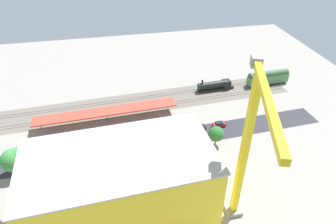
# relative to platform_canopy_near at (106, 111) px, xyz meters

# --- Properties ---
(ground_plane) EXTENTS (180.86, 180.86, 0.00)m
(ground_plane) POSITION_rel_platform_canopy_near_xyz_m (-13.95, 10.63, -3.84)
(ground_plane) COLOR gray
(ground_plane) RESTS_ON ground
(rail_bed) EXTENTS (113.66, 20.71, 0.01)m
(rail_bed) POSITION_rel_platform_canopy_near_xyz_m (-13.95, -8.87, -3.84)
(rail_bed) COLOR #665E54
(rail_bed) RESTS_ON ground
(street_asphalt) EXTENTS (113.36, 15.05, 0.01)m
(street_asphalt) POSITION_rel_platform_canopy_near_xyz_m (-13.95, 14.34, -3.84)
(street_asphalt) COLOR #2D2D33
(street_asphalt) RESTS_ON ground
(track_rails) EXTENTS (112.88, 14.29, 0.12)m
(track_rails) POSITION_rel_platform_canopy_near_xyz_m (-13.95, -8.87, -3.66)
(track_rails) COLOR #9E9EA8
(track_rails) RESTS_ON ground
(platform_canopy_near) EXTENTS (47.84, 7.84, 4.09)m
(platform_canopy_near) POSITION_rel_platform_canopy_near_xyz_m (0.00, 0.00, 0.00)
(platform_canopy_near) COLOR #C63D2D
(platform_canopy_near) RESTS_ON ground
(locomotive) EXTENTS (14.84, 3.56, 5.15)m
(locomotive) POSITION_rel_platform_canopy_near_xyz_m (-43.14, -12.20, -2.01)
(locomotive) COLOR black
(locomotive) RESTS_ON ground
(passenger_coach) EXTENTS (17.57, 3.93, 5.92)m
(passenger_coach) POSITION_rel_platform_canopy_near_xyz_m (-65.32, -12.20, -0.74)
(passenger_coach) COLOR black
(passenger_coach) RESTS_ON ground
(parked_car_0) EXTENTS (4.32, 1.96, 1.71)m
(parked_car_0) POSITION_rel_platform_canopy_near_xyz_m (-36.27, 10.86, -3.08)
(parked_car_0) COLOR black
(parked_car_0) RESTS_ON ground
(parked_car_1) EXTENTS (4.61, 1.90, 1.76)m
(parked_car_1) POSITION_rel_platform_canopy_near_xyz_m (-29.19, 11.02, -3.07)
(parked_car_1) COLOR black
(parked_car_1) RESTS_ON ground
(parked_car_2) EXTENTS (4.78, 2.04, 1.62)m
(parked_car_2) POSITION_rel_platform_canopy_near_xyz_m (-21.36, 11.29, -3.12)
(parked_car_2) COLOR black
(parked_car_2) RESTS_ON ground
(parked_car_3) EXTENTS (4.75, 2.23, 1.66)m
(parked_car_3) POSITION_rel_platform_canopy_near_xyz_m (-13.70, 11.03, -3.11)
(parked_car_3) COLOR black
(parked_car_3) RESTS_ON ground
(parked_car_4) EXTENTS (4.73, 2.13, 1.66)m
(parked_car_4) POSITION_rel_platform_canopy_near_xyz_m (-6.41, 10.73, -3.11)
(parked_car_4) COLOR black
(parked_car_4) RESTS_ON ground
(parked_car_5) EXTENTS (4.09, 1.97, 1.74)m
(parked_car_5) POSITION_rel_platform_canopy_near_xyz_m (1.25, 11.06, -3.07)
(parked_car_5) COLOR black
(parked_car_5) RESTS_ON ground
(parked_car_6) EXTENTS (4.80, 1.95, 1.65)m
(parked_car_6) POSITION_rel_platform_canopy_near_xyz_m (8.24, 10.92, -3.11)
(parked_car_6) COLOR black
(parked_car_6) RESTS_ON ground
(parked_car_7) EXTENTS (4.32, 1.92, 1.55)m
(parked_car_7) POSITION_rel_platform_canopy_near_xyz_m (16.34, 10.78, -3.15)
(parked_car_7) COLOR black
(parked_car_7) RESTS_ON ground
(construction_building) EXTENTS (41.31, 23.19, 18.15)m
(construction_building) POSITION_rel_platform_canopy_near_xyz_m (-2.48, 38.57, 5.23)
(construction_building) COLOR yellow
(construction_building) RESTS_ON ground
(construction_roof_slab) EXTENTS (41.95, 23.82, 0.40)m
(construction_roof_slab) POSITION_rel_platform_canopy_near_xyz_m (-2.48, 38.57, 14.51)
(construction_roof_slab) COLOR #B7B2A8
(construction_roof_slab) RESTS_ON construction_building
(tower_crane) EXTENTS (10.29, 26.70, 38.72)m
(tower_crane) POSITION_rel_platform_canopy_near_xyz_m (-27.31, 45.84, 19.14)
(tower_crane) COLOR gray
(tower_crane) RESTS_ON ground
(box_truck_0) EXTENTS (9.21, 2.96, 3.58)m
(box_truck_0) POSITION_rel_platform_canopy_near_xyz_m (-8.44, 23.29, -2.10)
(box_truck_0) COLOR black
(box_truck_0) RESTS_ON ground
(box_truck_1) EXTENTS (9.30, 3.75, 3.20)m
(box_truck_1) POSITION_rel_platform_canopy_near_xyz_m (9.31, 21.11, -2.27)
(box_truck_1) COLOR black
(box_truck_1) RESTS_ON ground
(street_tree_0) EXTENTS (6.38, 6.38, 8.14)m
(street_tree_0) POSITION_rel_platform_canopy_near_xyz_m (25.47, 19.62, 1.09)
(street_tree_0) COLOR brown
(street_tree_0) RESTS_ON ground
(street_tree_1) EXTENTS (6.29, 6.29, 8.91)m
(street_tree_1) POSITION_rel_platform_canopy_near_xyz_m (-6.26, 18.38, 1.90)
(street_tree_1) COLOR brown
(street_tree_1) RESTS_ON ground
(street_tree_2) EXTENTS (5.62, 5.62, 8.14)m
(street_tree_2) POSITION_rel_platform_canopy_near_xyz_m (24.25, 19.18, 1.47)
(street_tree_2) COLOR brown
(street_tree_2) RESTS_ON ground
(street_tree_3) EXTENTS (4.42, 4.42, 6.73)m
(street_tree_3) POSITION_rel_platform_canopy_near_xyz_m (24.04, 20.11, 0.66)
(street_tree_3) COLOR brown
(street_tree_3) RESTS_ON ground
(street_tree_4) EXTENTS (4.72, 4.72, 6.69)m
(street_tree_4) POSITION_rel_platform_canopy_near_xyz_m (-31.91, 19.53, 0.47)
(street_tree_4) COLOR brown
(street_tree_4) RESTS_ON ground
(traffic_light) EXTENTS (0.50, 0.36, 6.07)m
(traffic_light) POSITION_rel_platform_canopy_near_xyz_m (-26.40, 9.55, 0.21)
(traffic_light) COLOR #333333
(traffic_light) RESTS_ON ground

